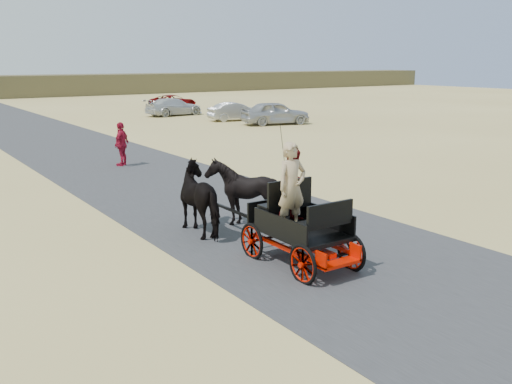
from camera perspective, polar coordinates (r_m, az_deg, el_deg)
ground at (r=11.59m, az=12.38°, el=-7.83°), size 140.00×140.00×0.00m
road at (r=11.59m, az=12.38°, el=-7.81°), size 6.00×140.00×0.01m
carriage at (r=11.71m, az=4.43°, el=-5.47°), size 1.30×2.40×0.72m
horse_left at (r=13.68m, az=-5.21°, el=-0.64°), size 0.91×2.01×1.70m
horse_right at (r=14.23m, az=-1.35°, el=-0.04°), size 1.37×1.54×1.70m
driver_man at (r=11.29m, az=3.59°, el=0.48°), size 0.66×0.43×1.80m
passenger_woman at (r=12.04m, az=3.86°, el=0.72°), size 0.77×0.60×1.58m
pedestrian at (r=23.05m, az=-13.28°, el=4.69°), size 1.03×0.99×1.73m
car_a at (r=37.20m, az=1.95°, el=7.91°), size 4.71×2.79×1.50m
car_b at (r=39.70m, az=-2.06°, el=8.05°), size 3.92×1.86×1.24m
car_c at (r=43.80m, az=-8.21°, el=8.43°), size 4.63×2.31×1.29m
car_d at (r=50.50m, az=-8.28°, el=8.95°), size 4.40×2.49×1.16m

